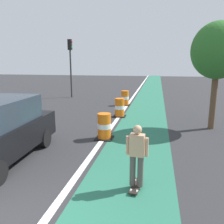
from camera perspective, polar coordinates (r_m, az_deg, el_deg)
bike_lane_strip at (r=15.63m, az=8.44°, el=0.40°), size 2.50×80.00×0.01m
lane_divider_stripe at (r=15.77m, az=2.99°, el=0.62°), size 0.20×80.00×0.01m
skateboarder_on_lane at (r=5.90m, az=6.15°, el=-10.55°), size 0.57×0.82×1.69m
traffic_barrel_front at (r=9.73m, az=-1.93°, el=-3.60°), size 0.73×0.73×1.09m
traffic_barrel_mid at (r=13.67m, az=1.88°, el=1.07°), size 0.73×0.73×1.09m
traffic_barrel_back at (r=17.24m, az=3.21°, el=3.41°), size 0.73×0.73×1.09m
traffic_light_corner at (r=21.31m, az=-10.22°, el=12.95°), size 0.41×0.32×5.10m
street_tree_sidewalk at (r=11.90m, az=24.67°, el=13.50°), size 2.40×2.40×5.00m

